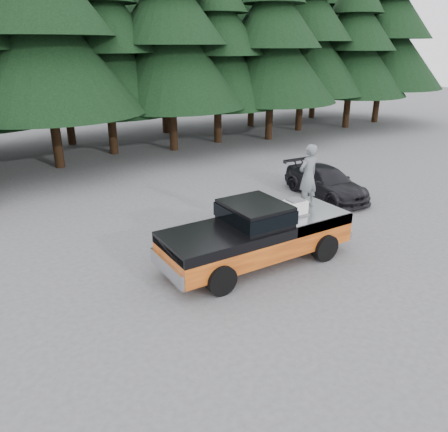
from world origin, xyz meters
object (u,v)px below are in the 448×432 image
pickup_truck (257,242)px  parked_car (326,182)px  air_compressor (295,208)px  man_on_bed (308,176)px

pickup_truck → parked_car: (6.12, 3.42, -0.03)m
air_compressor → man_on_bed: man_on_bed is taller
pickup_truck → air_compressor: air_compressor is taller
pickup_truck → man_on_bed: bearing=5.9°
air_compressor → parked_car: (4.82, 3.56, -0.91)m
pickup_truck → man_on_bed: size_ratio=2.98×
air_compressor → man_on_bed: 1.16m
man_on_bed → parked_car: (4.05, 3.20, -1.70)m
man_on_bed → parked_car: 5.44m
man_on_bed → parked_car: size_ratio=0.46×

